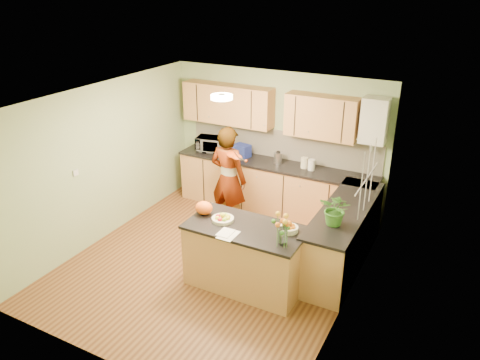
% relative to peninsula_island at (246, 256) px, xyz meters
% --- Properties ---
extents(floor, '(4.50, 4.50, 0.00)m').
position_rel_peninsula_island_xyz_m(floor, '(-0.66, 0.26, -0.46)').
color(floor, '#542E18').
rests_on(floor, ground).
extents(ceiling, '(4.00, 4.50, 0.02)m').
position_rel_peninsula_island_xyz_m(ceiling, '(-0.66, 0.26, 2.04)').
color(ceiling, silver).
rests_on(ceiling, wall_back).
extents(wall_back, '(4.00, 0.02, 2.50)m').
position_rel_peninsula_island_xyz_m(wall_back, '(-0.66, 2.51, 0.79)').
color(wall_back, '#90AA79').
rests_on(wall_back, floor).
extents(wall_front, '(4.00, 0.02, 2.50)m').
position_rel_peninsula_island_xyz_m(wall_front, '(-0.66, -1.99, 0.79)').
color(wall_front, '#90AA79').
rests_on(wall_front, floor).
extents(wall_left, '(0.02, 4.50, 2.50)m').
position_rel_peninsula_island_xyz_m(wall_left, '(-2.66, 0.26, 0.79)').
color(wall_left, '#90AA79').
rests_on(wall_left, floor).
extents(wall_right, '(0.02, 4.50, 2.50)m').
position_rel_peninsula_island_xyz_m(wall_right, '(1.34, 0.26, 0.79)').
color(wall_right, '#90AA79').
rests_on(wall_right, floor).
extents(back_counter, '(3.64, 0.62, 0.94)m').
position_rel_peninsula_island_xyz_m(back_counter, '(-0.56, 2.21, 0.01)').
color(back_counter, '#B57748').
rests_on(back_counter, floor).
extents(right_counter, '(0.62, 2.24, 0.94)m').
position_rel_peninsula_island_xyz_m(right_counter, '(1.04, 1.11, 0.01)').
color(right_counter, '#B57748').
rests_on(right_counter, floor).
extents(splashback, '(3.60, 0.02, 0.52)m').
position_rel_peninsula_island_xyz_m(splashback, '(-0.56, 2.49, 0.74)').
color(splashback, beige).
rests_on(splashback, back_counter).
extents(upper_cabinets, '(3.20, 0.34, 0.70)m').
position_rel_peninsula_island_xyz_m(upper_cabinets, '(-0.84, 2.34, 1.39)').
color(upper_cabinets, '#B57748').
rests_on(upper_cabinets, wall_back).
extents(boiler, '(0.40, 0.30, 0.86)m').
position_rel_peninsula_island_xyz_m(boiler, '(1.04, 2.35, 1.44)').
color(boiler, silver).
rests_on(boiler, wall_back).
extents(window_right, '(0.01, 1.30, 1.05)m').
position_rel_peninsula_island_xyz_m(window_right, '(1.33, 0.86, 1.09)').
color(window_right, silver).
rests_on(window_right, wall_right).
extents(light_switch, '(0.02, 0.09, 0.09)m').
position_rel_peninsula_island_xyz_m(light_switch, '(-2.65, -0.34, 0.84)').
color(light_switch, silver).
rests_on(light_switch, wall_left).
extents(ceiling_lamp, '(0.30, 0.30, 0.07)m').
position_rel_peninsula_island_xyz_m(ceiling_lamp, '(-0.66, 0.56, 2.00)').
color(ceiling_lamp, '#FFEABF').
rests_on(ceiling_lamp, ceiling).
extents(peninsula_island, '(1.60, 0.82, 0.92)m').
position_rel_peninsula_island_xyz_m(peninsula_island, '(0.00, 0.00, 0.00)').
color(peninsula_island, '#B57748').
rests_on(peninsula_island, floor).
extents(fruit_dish, '(0.30, 0.30, 0.11)m').
position_rel_peninsula_island_xyz_m(fruit_dish, '(-0.35, 0.00, 0.50)').
color(fruit_dish, beige).
rests_on(fruit_dish, peninsula_island).
extents(orange_bowl, '(0.24, 0.24, 0.14)m').
position_rel_peninsula_island_xyz_m(orange_bowl, '(0.55, 0.15, 0.52)').
color(orange_bowl, beige).
rests_on(orange_bowl, peninsula_island).
extents(flower_vase, '(0.27, 0.27, 0.49)m').
position_rel_peninsula_island_xyz_m(flower_vase, '(0.60, -0.18, 0.78)').
color(flower_vase, silver).
rests_on(flower_vase, peninsula_island).
extents(orange_bag, '(0.25, 0.21, 0.19)m').
position_rel_peninsula_island_xyz_m(orange_bag, '(-0.68, 0.05, 0.55)').
color(orange_bag, '#FF6115').
rests_on(orange_bag, peninsula_island).
extents(papers, '(0.21, 0.29, 0.01)m').
position_rel_peninsula_island_xyz_m(papers, '(-0.10, -0.30, 0.46)').
color(papers, white).
rests_on(papers, peninsula_island).
extents(violinist, '(0.69, 0.49, 1.80)m').
position_rel_peninsula_island_xyz_m(violinist, '(-0.98, 1.29, 0.44)').
color(violinist, tan).
rests_on(violinist, floor).
extents(violin, '(0.65, 0.56, 0.16)m').
position_rel_peninsula_island_xyz_m(violin, '(-0.78, 1.07, 0.98)').
color(violin, '#551805').
rests_on(violin, violinist).
extents(microwave, '(0.56, 0.43, 0.28)m').
position_rel_peninsula_island_xyz_m(microwave, '(-1.88, 2.22, 0.62)').
color(microwave, silver).
rests_on(microwave, back_counter).
extents(blue_box, '(0.32, 0.26, 0.23)m').
position_rel_peninsula_island_xyz_m(blue_box, '(-1.22, 2.23, 0.60)').
color(blue_box, navy).
rests_on(blue_box, back_counter).
extents(kettle, '(0.14, 0.14, 0.27)m').
position_rel_peninsula_island_xyz_m(kettle, '(-0.52, 2.24, 0.59)').
color(kettle, '#B7B7BC').
rests_on(kettle, back_counter).
extents(jar_cream, '(0.14, 0.14, 0.19)m').
position_rel_peninsula_island_xyz_m(jar_cream, '(-0.03, 2.25, 0.57)').
color(jar_cream, beige).
rests_on(jar_cream, back_counter).
extents(jar_white, '(0.16, 0.16, 0.19)m').
position_rel_peninsula_island_xyz_m(jar_white, '(0.11, 2.22, 0.57)').
color(jar_white, silver).
rests_on(jar_white, back_counter).
extents(potted_plant, '(0.43, 0.38, 0.45)m').
position_rel_peninsula_island_xyz_m(potted_plant, '(1.04, 0.56, 0.71)').
color(potted_plant, '#367125').
rests_on(potted_plant, right_counter).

